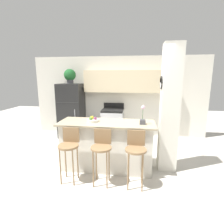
# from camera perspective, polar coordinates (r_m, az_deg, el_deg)

# --- Properties ---
(ground_plane) EXTENTS (14.00, 14.00, 0.00)m
(ground_plane) POSITION_cam_1_polar(r_m,az_deg,el_deg) (3.95, -1.67, -17.62)
(ground_plane) COLOR beige
(wall_back) EXTENTS (5.60, 0.38, 2.55)m
(wall_back) POSITION_cam_1_polar(r_m,az_deg,el_deg) (5.64, 3.19, 7.00)
(wall_back) COLOR silver
(wall_back) RESTS_ON ground_plane
(pillar_right) EXTENTS (0.38, 0.32, 2.55)m
(pillar_right) POSITION_cam_1_polar(r_m,az_deg,el_deg) (3.68, 18.27, 0.84)
(pillar_right) COLOR silver
(pillar_right) RESTS_ON ground_plane
(counter_bar) EXTENTS (1.96, 0.71, 1.01)m
(counter_bar) POSITION_cam_1_polar(r_m,az_deg,el_deg) (3.73, -1.71, -10.77)
(counter_bar) COLOR silver
(counter_bar) RESTS_ON ground_plane
(refrigerator) EXTENTS (0.74, 0.70, 1.70)m
(refrigerator) POSITION_cam_1_polar(r_m,az_deg,el_deg) (5.77, -13.07, 0.53)
(refrigerator) COLOR black
(refrigerator) RESTS_ON ground_plane
(stove_range) EXTENTS (0.66, 0.62, 1.07)m
(stove_range) POSITION_cam_1_polar(r_m,az_deg,el_deg) (5.57, 0.20, -3.67)
(stove_range) COLOR silver
(stove_range) RESTS_ON ground_plane
(bar_stool_left) EXTENTS (0.37, 0.37, 1.00)m
(bar_stool_left) POSITION_cam_1_polar(r_m,az_deg,el_deg) (3.34, -13.82, -10.89)
(bar_stool_left) COLOR olive
(bar_stool_left) RESTS_ON ground_plane
(bar_stool_mid) EXTENTS (0.37, 0.37, 1.00)m
(bar_stool_mid) POSITION_cam_1_polar(r_m,az_deg,el_deg) (3.17, -3.42, -11.77)
(bar_stool_mid) COLOR olive
(bar_stool_mid) RESTS_ON ground_plane
(bar_stool_right) EXTENTS (0.37, 0.37, 1.00)m
(bar_stool_right) POSITION_cam_1_polar(r_m,az_deg,el_deg) (3.12, 7.78, -12.30)
(bar_stool_right) COLOR olive
(bar_stool_right) RESTS_ON ground_plane
(potted_plant_on_fridge) EXTENTS (0.36, 0.36, 0.45)m
(potted_plant_on_fridge) POSITION_cam_1_polar(r_m,az_deg,el_deg) (5.66, -13.59, 11.50)
(potted_plant_on_fridge) COLOR #4C4C51
(potted_plant_on_fridge) RESTS_ON refrigerator
(orchid_vase) EXTENTS (0.11, 0.11, 0.37)m
(orchid_vase) POSITION_cam_1_polar(r_m,az_deg,el_deg) (3.44, 9.98, -2.11)
(orchid_vase) COLOR #4C4C51
(orchid_vase) RESTS_ON counter_bar
(fruit_bowl) EXTENTS (0.24, 0.24, 0.11)m
(fruit_bowl) POSITION_cam_1_polar(r_m,az_deg,el_deg) (3.61, -6.30, -2.59)
(fruit_bowl) COLOR silver
(fruit_bowl) RESTS_ON counter_bar
(trash_bin) EXTENTS (0.28, 0.28, 0.38)m
(trash_bin) POSITION_cam_1_polar(r_m,az_deg,el_deg) (5.53, -7.91, -6.84)
(trash_bin) COLOR #59595B
(trash_bin) RESTS_ON ground_plane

